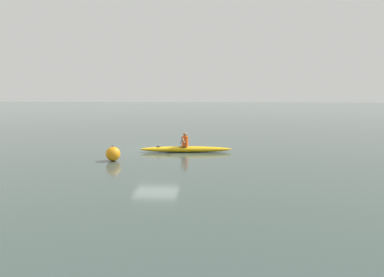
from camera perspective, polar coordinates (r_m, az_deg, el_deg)
The scene contains 4 objects.
ground_plane at distance 21.20m, azimuth -5.59°, elevation -1.72°, with size 160.00×160.00×0.00m, color #384742.
kayak at distance 20.27m, azimuth -0.96°, elevation -1.65°, with size 5.04×0.96×0.32m.
kayaker at distance 20.20m, azimuth -1.14°, elevation -0.30°, with size 0.48×2.41×0.77m.
mooring_buoy_channel_marker at distance 18.12m, azimuth -12.04°, elevation -2.32°, with size 0.69×0.69×0.73m.
Camera 1 is at (-3.66, 20.60, 3.40)m, focal length 34.72 mm.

